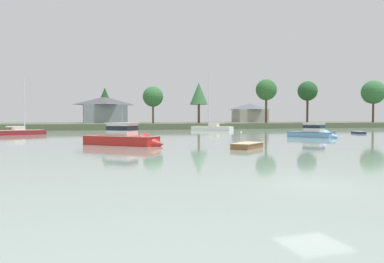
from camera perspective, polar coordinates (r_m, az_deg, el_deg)
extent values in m
plane|color=gray|center=(16.22, 18.21, -7.76)|extent=(452.43, 452.43, 0.00)
cube|color=#4C563D|center=(107.52, -12.56, 0.91)|extent=(203.60, 40.33, 1.44)
cube|color=#669ECC|center=(56.19, 17.80, -0.67)|extent=(5.01, 6.60, 1.20)
cone|color=#669ECC|center=(54.92, 20.80, -0.77)|extent=(2.58, 2.51, 1.97)
cube|color=black|center=(56.17, 17.81, -0.09)|extent=(5.15, 6.75, 0.05)
cube|color=silver|center=(55.95, 18.26, 0.59)|extent=(2.77, 3.06, 1.30)
cube|color=#19232D|center=(55.94, 18.26, 0.73)|extent=(2.82, 3.13, 0.47)
cube|color=beige|center=(55.93, 18.27, 1.29)|extent=(3.16, 3.47, 0.06)
cylinder|color=silver|center=(55.93, 18.28, 1.89)|extent=(0.03, 0.03, 1.12)
cube|color=navy|center=(73.74, 24.28, -0.19)|extent=(1.60, 2.94, 0.49)
cube|color=#C6B289|center=(73.73, 24.28, 0.00)|extent=(1.71, 3.07, 0.05)
cube|color=tan|center=(73.73, 24.28, -0.03)|extent=(1.08, 0.23, 0.03)
cube|color=white|center=(84.96, 3.09, 0.28)|extent=(8.36, 8.74, 1.54)
cube|color=#CCB78E|center=(84.94, 3.09, 0.81)|extent=(7.76, 8.11, 0.04)
cube|color=silver|center=(84.72, 3.38, 1.02)|extent=(2.58, 2.61, 0.58)
cylinder|color=silver|center=(85.36, 2.63, 4.69)|extent=(0.19, 0.19, 11.51)
cylinder|color=silver|center=(84.42, 3.79, 1.28)|extent=(2.76, 2.94, 0.16)
cylinder|color=silver|center=(84.42, 3.79, 1.31)|extent=(2.48, 2.65, 0.14)
cylinder|color=#999999|center=(86.26, 1.47, 4.65)|extent=(2.66, 2.86, 11.47)
cube|color=#B2231E|center=(38.57, -10.86, -1.73)|extent=(7.46, 7.04, 1.53)
cone|color=#B2231E|center=(36.49, -5.86, -1.92)|extent=(3.12, 3.13, 2.25)
cube|color=silver|center=(38.53, -10.87, -0.64)|extent=(7.64, 7.22, 0.05)
cube|color=silver|center=(38.42, -10.69, 0.33)|extent=(3.20, 3.16, 1.26)
cube|color=#19232D|center=(38.42, -10.69, 0.52)|extent=(3.26, 3.22, 0.45)
cube|color=beige|center=(38.41, -10.70, 1.32)|extent=(3.63, 3.60, 0.06)
cylinder|color=silver|center=(38.41, -10.71, 2.32)|extent=(0.03, 0.03, 1.28)
cube|color=maroon|center=(67.82, -24.82, -0.37)|extent=(7.79, 5.48, 1.27)
cube|color=#CCB78E|center=(67.80, -24.83, 0.19)|extent=(7.27, 5.04, 0.04)
cube|color=silver|center=(67.66, -25.14, 0.39)|extent=(2.13, 2.00, 0.46)
cylinder|color=silver|center=(68.03, -24.40, 3.84)|extent=(0.15, 0.15, 8.60)
cylinder|color=silver|center=(67.47, -25.57, 0.66)|extent=(2.78, 1.55, 0.12)
cylinder|color=silver|center=(67.46, -25.57, 0.70)|extent=(2.51, 1.42, 0.14)
cylinder|color=#999999|center=(68.60, -23.20, 3.82)|extent=(2.74, 1.46, 8.55)
cube|color=brown|center=(34.19, 8.50, -2.33)|extent=(3.91, 3.73, 0.68)
cube|color=#C6B289|center=(34.17, 8.51, -1.76)|extent=(4.12, 3.93, 0.05)
cube|color=tan|center=(34.17, 8.51, -1.83)|extent=(1.03, 1.16, 0.03)
sphere|color=white|center=(72.67, 7.58, -0.09)|extent=(0.35, 0.35, 0.35)
torus|color=#333338|center=(72.67, 7.58, 0.08)|extent=(0.12, 0.12, 0.02)
cylinder|color=brown|center=(100.84, 1.05, 3.63)|extent=(0.65, 0.65, 8.22)
cone|color=#336B38|center=(101.03, 1.05, 5.86)|extent=(4.87, 4.87, 5.95)
cylinder|color=brown|center=(127.07, 17.34, 3.35)|extent=(0.71, 0.71, 8.82)
sphere|color=#235128|center=(127.35, 17.37, 5.98)|extent=(6.39, 6.39, 6.39)
cylinder|color=brown|center=(134.86, 26.12, 3.00)|extent=(0.66, 0.66, 8.13)
sphere|color=#336B38|center=(135.10, 26.16, 5.46)|extent=(7.66, 7.66, 7.66)
cylinder|color=brown|center=(106.27, 11.35, 3.46)|extent=(0.63, 0.63, 8.02)
sphere|color=#2D602D|center=(106.54, 11.37, 6.33)|extent=(5.90, 5.90, 5.90)
cylinder|color=brown|center=(99.19, -6.02, 2.97)|extent=(0.48, 0.48, 5.88)
sphere|color=#336B38|center=(99.35, -6.03, 5.37)|extent=(5.44, 5.44, 5.44)
cylinder|color=brown|center=(109.35, -13.26, 3.21)|extent=(0.69, 0.69, 7.29)
cone|color=#1E4723|center=(109.49, -13.27, 5.12)|extent=(4.62, 4.62, 5.64)
cube|color=gray|center=(108.62, -13.30, 2.66)|extent=(11.80, 9.19, 5.16)
pyramid|color=#47474C|center=(108.73, -13.31, 4.63)|extent=(12.74, 9.93, 2.34)
cube|color=#9E998E|center=(130.47, 8.94, 2.40)|extent=(10.94, 7.09, 4.39)
pyramid|color=#565B66|center=(130.53, 8.94, 3.84)|extent=(11.81, 7.65, 2.14)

